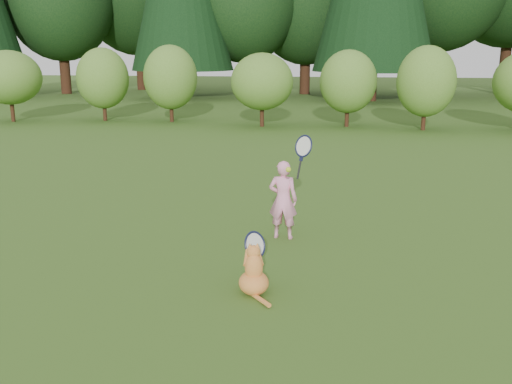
# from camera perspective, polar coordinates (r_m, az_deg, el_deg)

# --- Properties ---
(ground) EXTENTS (100.00, 100.00, 0.00)m
(ground) POSITION_cam_1_polar(r_m,az_deg,el_deg) (7.17, -2.46, -6.93)
(ground) COLOR #2A4914
(ground) RESTS_ON ground
(shrub_row) EXTENTS (28.00, 3.00, 2.80)m
(shrub_row) POSITION_cam_1_polar(r_m,az_deg,el_deg) (19.65, 4.28, 10.62)
(shrub_row) COLOR #517E27
(shrub_row) RESTS_ON ground
(child) EXTENTS (0.65, 0.45, 1.64)m
(child) POSITION_cam_1_polar(r_m,az_deg,el_deg) (7.86, 2.79, -0.60)
(child) COLOR #FE97BF
(child) RESTS_ON ground
(cat) EXTENTS (0.47, 0.84, 0.75)m
(cat) POSITION_cam_1_polar(r_m,az_deg,el_deg) (6.19, -0.22, -7.54)
(cat) COLOR #D95D29
(cat) RESTS_ON ground
(tennis_ball) EXTENTS (0.07, 0.07, 0.07)m
(tennis_ball) POSITION_cam_1_polar(r_m,az_deg,el_deg) (7.06, 3.25, 2.26)
(tennis_ball) COLOR #BCE41A
(tennis_ball) RESTS_ON ground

